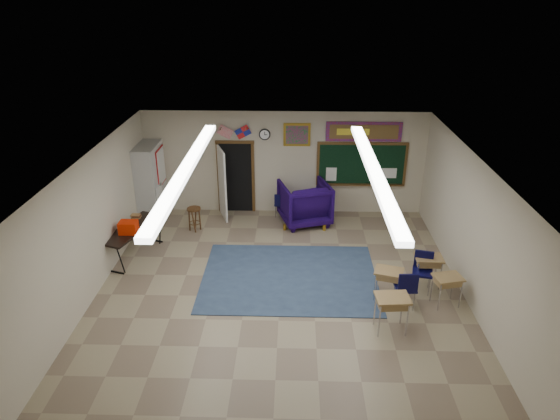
{
  "coord_description": "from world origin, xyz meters",
  "views": [
    {
      "loc": [
        0.27,
        -9.03,
        6.19
      ],
      "look_at": [
        -0.04,
        1.5,
        1.39
      ],
      "focal_mm": 32.0,
      "sensor_mm": 36.0,
      "label": 1
    }
  ],
  "objects_px": {
    "student_desk_front_left": "(388,283)",
    "student_desk_front_right": "(427,270)",
    "wingback_armchair": "(305,203)",
    "wooden_stool": "(195,219)",
    "folding_table": "(133,241)"
  },
  "relations": [
    {
      "from": "wooden_stool",
      "to": "folding_table",
      "type": "bearing_deg",
      "value": -129.91
    },
    {
      "from": "student_desk_front_left",
      "to": "student_desk_front_right",
      "type": "xyz_separation_m",
      "value": [
        0.96,
        0.56,
        0.01
      ]
    },
    {
      "from": "wingback_armchair",
      "to": "folding_table",
      "type": "height_order",
      "value": "wingback_armchair"
    },
    {
      "from": "student_desk_front_left",
      "to": "student_desk_front_right",
      "type": "height_order",
      "value": "student_desk_front_right"
    },
    {
      "from": "student_desk_front_right",
      "to": "wooden_stool",
      "type": "height_order",
      "value": "student_desk_front_right"
    },
    {
      "from": "wingback_armchair",
      "to": "wooden_stool",
      "type": "xyz_separation_m",
      "value": [
        -3.0,
        -0.6,
        -0.26
      ]
    },
    {
      "from": "wingback_armchair",
      "to": "student_desk_front_right",
      "type": "distance_m",
      "value": 4.16
    },
    {
      "from": "wingback_armchair",
      "to": "wooden_stool",
      "type": "relative_size",
      "value": 1.99
    },
    {
      "from": "wingback_armchair",
      "to": "wooden_stool",
      "type": "distance_m",
      "value": 3.07
    },
    {
      "from": "folding_table",
      "to": "wooden_stool",
      "type": "relative_size",
      "value": 3.0
    },
    {
      "from": "wingback_armchair",
      "to": "student_desk_front_left",
      "type": "relative_size",
      "value": 1.86
    },
    {
      "from": "student_desk_front_right",
      "to": "wooden_stool",
      "type": "bearing_deg",
      "value": 155.76
    },
    {
      "from": "student_desk_front_left",
      "to": "wooden_stool",
      "type": "relative_size",
      "value": 1.07
    },
    {
      "from": "student_desk_front_left",
      "to": "student_desk_front_right",
      "type": "relative_size",
      "value": 0.98
    },
    {
      "from": "wooden_stool",
      "to": "wingback_armchair",
      "type": "bearing_deg",
      "value": 11.22
    }
  ]
}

